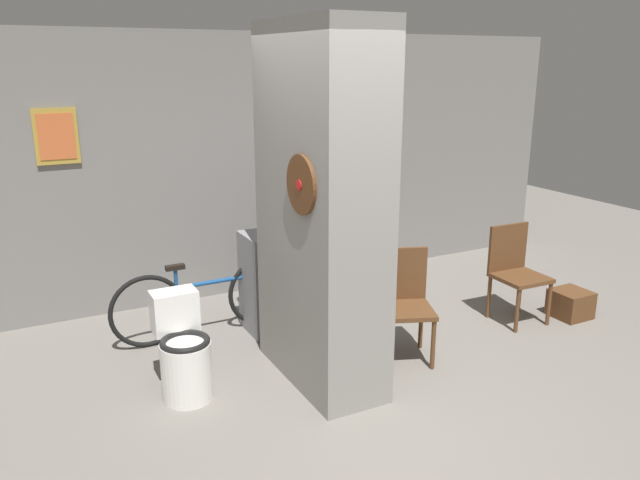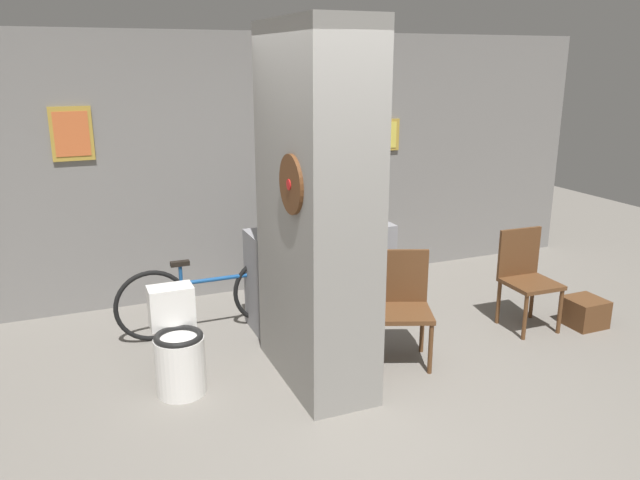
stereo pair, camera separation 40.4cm
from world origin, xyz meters
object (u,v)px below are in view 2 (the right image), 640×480
chair_by_doorway (526,274)px  bottle_tall (298,218)px  toilet (178,349)px  chair_near_pillar (403,302)px  bicycle (212,296)px

chair_by_doorway → bottle_tall: 2.10m
toilet → chair_by_doorway: (3.09, -0.04, 0.17)m
chair_near_pillar → bottle_tall: (-0.52, 0.95, 0.51)m
chair_by_doorway → chair_near_pillar: bearing=-171.6°
toilet → chair_near_pillar: bearing=-6.4°
toilet → chair_near_pillar: size_ratio=0.83×
chair_near_pillar → bicycle: 1.70m
bottle_tall → chair_near_pillar: bearing=-61.5°
chair_by_doorway → toilet: bearing=-178.8°
bicycle → bottle_tall: bottle_tall is taller
bicycle → bottle_tall: 1.02m
chair_near_pillar → chair_by_doorway: bearing=28.1°
chair_near_pillar → bottle_tall: bottle_tall is taller
toilet → chair_by_doorway: 3.10m
bottle_tall → toilet: bearing=-148.2°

